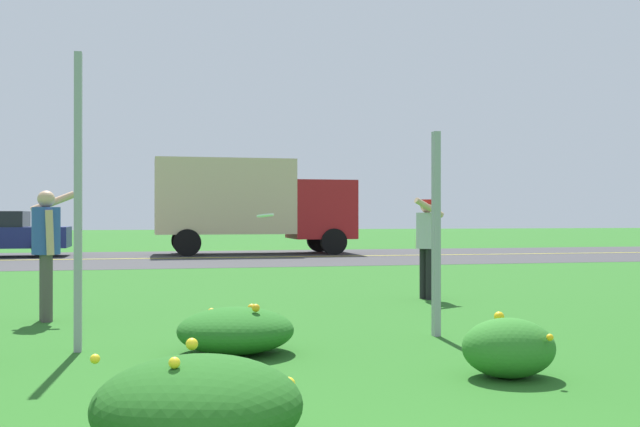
% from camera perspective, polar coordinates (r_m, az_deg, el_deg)
% --- Properties ---
extents(ground_plane, '(120.00, 120.00, 0.00)m').
position_cam_1_polar(ground_plane, '(12.82, -10.57, -6.00)').
color(ground_plane, '#26601E').
extents(highway_strip, '(120.00, 9.34, 0.01)m').
position_cam_1_polar(highway_strip, '(23.55, -11.61, -3.34)').
color(highway_strip, '#38383A').
rests_on(highway_strip, ground).
extents(highway_center_stripe, '(120.00, 0.16, 0.00)m').
position_cam_1_polar(highway_center_stripe, '(23.55, -11.61, -3.32)').
color(highway_center_stripe, yellow).
rests_on(highway_center_stripe, ground).
extents(daylily_clump_mid_center, '(1.14, 1.09, 0.60)m').
position_cam_1_polar(daylily_clump_mid_center, '(4.25, -9.21, -14.17)').
color(daylily_clump_mid_center, '#1E5619').
rests_on(daylily_clump_mid_center, ground).
extents(daylily_clump_front_right, '(1.10, 1.08, 0.49)m').
position_cam_1_polar(daylily_clump_front_right, '(7.24, -6.39, -8.77)').
color(daylily_clump_front_right, '#23661E').
rests_on(daylily_clump_front_right, ground).
extents(daylily_clump_near_camera, '(0.76, 0.66, 0.50)m').
position_cam_1_polar(daylily_clump_near_camera, '(6.33, 14.06, -9.81)').
color(daylily_clump_near_camera, '#2D7526').
rests_on(daylily_clump_near_camera, ground).
extents(sign_post_near_path, '(0.07, 0.10, 2.87)m').
position_cam_1_polar(sign_post_near_path, '(7.57, -17.81, 0.85)').
color(sign_post_near_path, '#93969B').
rests_on(sign_post_near_path, ground).
extents(sign_post_by_roadside, '(0.07, 0.10, 2.21)m').
position_cam_1_polar(sign_post_by_roadside, '(8.26, 8.77, -1.51)').
color(sign_post_by_roadside, '#93969B').
rests_on(sign_post_by_roadside, ground).
extents(person_thrower_blue_shirt, '(0.55, 0.56, 1.62)m').
position_cam_1_polar(person_thrower_blue_shirt, '(9.91, -19.96, -2.09)').
color(person_thrower_blue_shirt, '#2D4C9E').
rests_on(person_thrower_blue_shirt, ground).
extents(person_catcher_red_cap_gray_shirt, '(0.52, 0.56, 1.58)m').
position_cam_1_polar(person_catcher_red_cap_gray_shirt, '(11.90, 8.07, -1.87)').
color(person_catcher_red_cap_gray_shirt, '#B2B2B7').
rests_on(person_catcher_red_cap_gray_shirt, ground).
extents(frisbee_white, '(0.25, 0.25, 0.07)m').
position_cam_1_polar(frisbee_white, '(10.83, -4.16, -0.14)').
color(frisbee_white, white).
extents(box_truck_red, '(6.70, 2.46, 3.20)m').
position_cam_1_polar(box_truck_red, '(25.84, -5.26, 0.93)').
color(box_truck_red, maroon).
rests_on(box_truck_red, ground).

